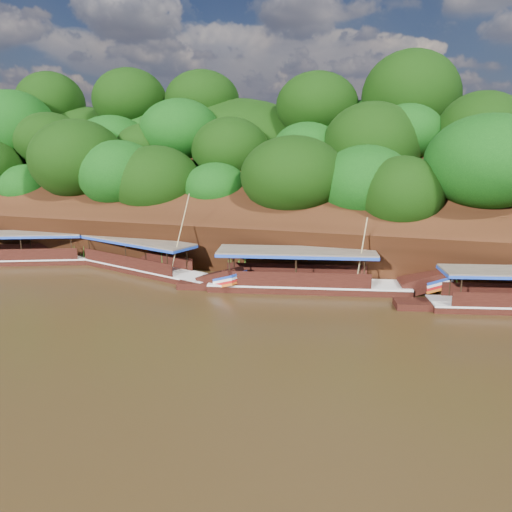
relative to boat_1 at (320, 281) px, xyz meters
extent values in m
plane|color=black|center=(0.42, -7.43, -0.61)|extent=(160.00, 160.00, 0.00)
cube|color=black|center=(0.42, 8.57, 2.89)|extent=(120.00, 16.12, 13.64)
cube|color=black|center=(0.42, 18.57, -0.61)|extent=(120.00, 24.00, 12.00)
ellipsoid|color=#163B09|center=(-29.58, 14.57, 8.39)|extent=(20.00, 10.00, 8.00)
ellipsoid|color=#163B09|center=(-5.58, 7.57, 2.89)|extent=(18.00, 8.00, 6.40)
ellipsoid|color=#163B09|center=(0.42, 15.57, 8.59)|extent=(24.00, 11.00, 8.40)
cube|color=black|center=(-0.78, -0.16, -0.61)|extent=(13.32, 5.05, 0.98)
cube|color=silver|center=(-0.78, -0.16, -0.14)|extent=(13.34, 5.12, 0.11)
cube|color=black|center=(6.44, 1.36, 0.16)|extent=(3.41, 2.40, 1.85)
cube|color=#1A3CAA|center=(7.24, 1.52, 0.49)|extent=(1.96, 2.17, 0.67)
cube|color=red|center=(7.24, 1.52, 0.11)|extent=(1.96, 2.17, 0.67)
cube|color=brown|center=(-1.58, -0.33, 2.03)|extent=(10.61, 4.82, 0.13)
cube|color=#1A3CAA|center=(-1.58, -0.33, 1.89)|extent=(10.61, 4.82, 0.20)
cylinder|color=tan|center=(2.56, -0.13, 2.16)|extent=(0.63, 0.37, 4.52)
cube|color=black|center=(-13.47, 0.73, -0.61)|extent=(13.11, 6.02, 0.89)
cube|color=silver|center=(-13.47, 0.73, -0.18)|extent=(13.13, 6.09, 0.10)
cube|color=black|center=(-6.46, -1.49, 0.09)|extent=(3.42, 2.48, 1.76)
cube|color=#1A3CAA|center=(-5.68, -1.74, 0.38)|extent=(2.04, 2.10, 0.66)
cube|color=red|center=(-5.68, -1.74, 0.05)|extent=(2.04, 2.10, 0.66)
cube|color=brown|center=(-14.25, 0.98, 1.78)|extent=(10.51, 5.48, 0.12)
cube|color=#1A3CAA|center=(-14.25, 0.98, 1.66)|extent=(10.51, 5.48, 0.18)
cylinder|color=tan|center=(-9.75, -0.65, 2.74)|extent=(1.61, 0.28, 5.62)
cube|color=black|center=(-23.25, 0.78, -0.61)|extent=(11.72, 6.43, 0.91)
cube|color=silver|center=(-23.25, 0.78, -0.17)|extent=(11.74, 6.49, 0.10)
cube|color=black|center=(-17.12, 3.24, 0.10)|extent=(3.21, 2.59, 1.68)
cube|color=#1A3CAA|center=(-16.44, 3.51, 0.40)|extent=(1.99, 2.15, 0.61)
cube|color=red|center=(-16.44, 3.51, 0.06)|extent=(1.99, 2.15, 0.61)
cube|color=brown|center=(-23.93, 0.51, 1.83)|extent=(9.48, 5.79, 0.12)
cube|color=#1A3CAA|center=(-23.93, 0.51, 1.71)|extent=(9.48, 5.79, 0.18)
cone|color=#30721C|center=(-28.02, 2.03, 0.19)|extent=(1.50, 1.50, 1.60)
cone|color=#30721C|center=(-19.72, 1.82, 0.16)|extent=(1.50, 1.50, 1.54)
cone|color=#30721C|center=(-11.71, 1.83, 0.37)|extent=(1.50, 1.50, 1.95)
cone|color=#30721C|center=(-6.33, 1.49, 0.25)|extent=(1.50, 1.50, 1.71)
cone|color=#30721C|center=(2.44, 2.38, 0.26)|extent=(1.50, 1.50, 1.74)
cone|color=#30721C|center=(8.50, 2.42, 0.27)|extent=(1.50, 1.50, 1.75)
camera|label=1|loc=(5.28, -31.40, 9.02)|focal=35.00mm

